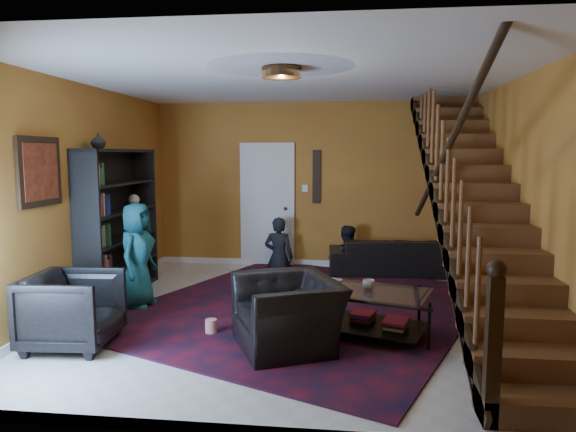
% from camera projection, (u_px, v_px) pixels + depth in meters
% --- Properties ---
extents(floor, '(5.50, 5.50, 0.00)m').
position_uv_depth(floor, '(290.00, 314.00, 6.23)').
color(floor, beige).
rests_on(floor, ground).
extents(room, '(5.50, 5.50, 5.50)m').
position_uv_depth(room, '(212.00, 280.00, 7.69)').
color(room, '#BA7E29').
rests_on(room, ground).
extents(staircase, '(0.95, 5.02, 3.18)m').
position_uv_depth(staircase, '(476.00, 202.00, 5.81)').
color(staircase, brown).
rests_on(staircase, floor).
extents(bookshelf, '(0.35, 1.80, 2.00)m').
position_uv_depth(bookshelf, '(120.00, 226.00, 6.98)').
color(bookshelf, black).
rests_on(bookshelf, floor).
extents(door, '(0.82, 0.05, 2.05)m').
position_uv_depth(door, '(267.00, 207.00, 8.87)').
color(door, silver).
rests_on(door, floor).
extents(framed_picture, '(0.04, 0.74, 0.74)m').
position_uv_depth(framed_picture, '(40.00, 172.00, 5.42)').
color(framed_picture, '#95341B').
rests_on(framed_picture, room).
extents(wall_hanging, '(0.14, 0.03, 0.90)m').
position_uv_depth(wall_hanging, '(317.00, 177.00, 8.71)').
color(wall_hanging, black).
rests_on(wall_hanging, room).
extents(ceiling_fixture, '(0.40, 0.40, 0.10)m').
position_uv_depth(ceiling_fixture, '(281.00, 73.00, 5.11)').
color(ceiling_fixture, '#3F2814').
rests_on(ceiling_fixture, room).
extents(rug, '(5.25, 5.54, 0.02)m').
position_uv_depth(rug, '(303.00, 307.00, 6.48)').
color(rug, '#480D19').
rests_on(rug, floor).
extents(sofa, '(2.04, 0.89, 0.59)m').
position_uv_depth(sofa, '(392.00, 256.00, 8.30)').
color(sofa, black).
rests_on(sofa, floor).
extents(armchair_left, '(0.89, 0.86, 0.76)m').
position_uv_depth(armchair_left, '(73.00, 310.00, 5.14)').
color(armchair_left, black).
rests_on(armchair_left, floor).
extents(armchair_right, '(1.30, 1.37, 0.70)m').
position_uv_depth(armchair_right, '(288.00, 313.00, 5.13)').
color(armchair_right, black).
rests_on(armchair_right, floor).
extents(person_adult_a, '(0.52, 0.38, 1.35)m').
position_uv_depth(person_adult_a, '(279.00, 257.00, 8.57)').
color(person_adult_a, black).
rests_on(person_adult_a, sofa).
extents(person_adult_b, '(0.61, 0.48, 1.22)m').
position_uv_depth(person_adult_b, '(346.00, 262.00, 8.45)').
color(person_adult_b, black).
rests_on(person_adult_b, sofa).
extents(person_child, '(0.47, 0.68, 1.33)m').
position_uv_depth(person_child, '(137.00, 255.00, 6.45)').
color(person_child, '#1B5B69').
rests_on(person_child, armchair_left).
extents(coffee_table, '(1.50, 1.15, 0.50)m').
position_uv_depth(coffee_table, '(363.00, 309.00, 5.45)').
color(coffee_table, black).
rests_on(coffee_table, floor).
extents(cup_a, '(0.14, 0.14, 0.10)m').
position_uv_depth(cup_a, '(369.00, 285.00, 5.46)').
color(cup_a, '#999999').
rests_on(cup_a, coffee_table).
extents(cup_b, '(0.13, 0.13, 0.10)m').
position_uv_depth(cup_b, '(337.00, 284.00, 5.51)').
color(cup_b, '#999999').
rests_on(cup_b, coffee_table).
extents(bowl, '(0.26, 0.26, 0.06)m').
position_uv_depth(bowl, '(329.00, 283.00, 5.62)').
color(bowl, '#999999').
rests_on(bowl, coffee_table).
extents(vase, '(0.18, 0.18, 0.19)m').
position_uv_depth(vase, '(98.00, 141.00, 6.35)').
color(vase, '#999999').
rests_on(vase, bookshelf).
extents(popcorn_bucket, '(0.15, 0.15, 0.15)m').
position_uv_depth(popcorn_bucket, '(211.00, 326.00, 5.53)').
color(popcorn_bucket, red).
rests_on(popcorn_bucket, rug).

